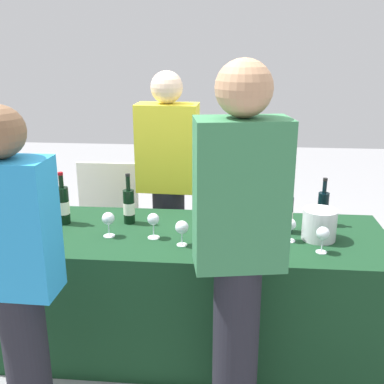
{
  "coord_description": "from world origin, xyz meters",
  "views": [
    {
      "loc": [
        0.23,
        -2.5,
        1.79
      ],
      "look_at": [
        0.0,
        0.0,
        1.0
      ],
      "focal_mm": 43.66,
      "sensor_mm": 36.0,
      "label": 1
    }
  ],
  "objects_px": {
    "wine_bottle_3": "(240,207)",
    "guest_1": "(239,245)",
    "wine_glass_0": "(108,219)",
    "wine_glass_4": "(323,234)",
    "wine_bottle_5": "(323,208)",
    "wine_bottle_4": "(286,214)",
    "wine_bottle_1": "(63,205)",
    "menu_board": "(109,215)",
    "wine_glass_1": "(153,220)",
    "wine_glass_3": "(290,225)",
    "ice_bucket": "(319,225)",
    "wine_bottle_2": "(129,206)",
    "wine_bottle_0": "(44,205)",
    "server_pouring": "(168,180)",
    "wine_glass_2": "(182,228)",
    "guest_0": "(16,274)"
  },
  "relations": [
    {
      "from": "wine_bottle_2",
      "to": "ice_bucket",
      "type": "bearing_deg",
      "value": -7.74
    },
    {
      "from": "wine_bottle_3",
      "to": "wine_bottle_4",
      "type": "distance_m",
      "value": 0.27
    },
    {
      "from": "wine_bottle_3",
      "to": "wine_glass_0",
      "type": "height_order",
      "value": "wine_bottle_3"
    },
    {
      "from": "wine_glass_0",
      "to": "wine_glass_3",
      "type": "bearing_deg",
      "value": 1.31
    },
    {
      "from": "guest_1",
      "to": "ice_bucket",
      "type": "bearing_deg",
      "value": 42.72
    },
    {
      "from": "wine_bottle_0",
      "to": "wine_bottle_5",
      "type": "relative_size",
      "value": 1.08
    },
    {
      "from": "menu_board",
      "to": "wine_glass_1",
      "type": "bearing_deg",
      "value": -64.0
    },
    {
      "from": "wine_bottle_3",
      "to": "wine_glass_3",
      "type": "height_order",
      "value": "wine_bottle_3"
    },
    {
      "from": "wine_bottle_3",
      "to": "ice_bucket",
      "type": "height_order",
      "value": "wine_bottle_3"
    },
    {
      "from": "wine_bottle_4",
      "to": "guest_1",
      "type": "height_order",
      "value": "guest_1"
    },
    {
      "from": "wine_bottle_0",
      "to": "server_pouring",
      "type": "bearing_deg",
      "value": 39.06
    },
    {
      "from": "wine_bottle_2",
      "to": "wine_glass_0",
      "type": "distance_m",
      "value": 0.23
    },
    {
      "from": "wine_glass_1",
      "to": "guest_0",
      "type": "xyz_separation_m",
      "value": [
        -0.47,
        -0.7,
        0.01
      ]
    },
    {
      "from": "wine_glass_4",
      "to": "wine_glass_1",
      "type": "bearing_deg",
      "value": 172.95
    },
    {
      "from": "wine_glass_0",
      "to": "ice_bucket",
      "type": "height_order",
      "value": "ice_bucket"
    },
    {
      "from": "wine_bottle_2",
      "to": "guest_0",
      "type": "bearing_deg",
      "value": -106.94
    },
    {
      "from": "wine_glass_4",
      "to": "guest_1",
      "type": "relative_size",
      "value": 0.08
    },
    {
      "from": "wine_glass_1",
      "to": "guest_1",
      "type": "distance_m",
      "value": 0.72
    },
    {
      "from": "wine_glass_1",
      "to": "wine_glass_3",
      "type": "height_order",
      "value": "wine_glass_1"
    },
    {
      "from": "wine_bottle_2",
      "to": "menu_board",
      "type": "xyz_separation_m",
      "value": [
        -0.39,
        0.93,
        -0.41
      ]
    },
    {
      "from": "wine_glass_2",
      "to": "wine_bottle_4",
      "type": "bearing_deg",
      "value": 22.96
    },
    {
      "from": "wine_bottle_3",
      "to": "guest_1",
      "type": "xyz_separation_m",
      "value": [
        -0.01,
        -0.76,
        0.09
      ]
    },
    {
      "from": "wine_glass_3",
      "to": "wine_glass_4",
      "type": "distance_m",
      "value": 0.2
    },
    {
      "from": "wine_bottle_0",
      "to": "wine_bottle_1",
      "type": "height_order",
      "value": "wine_bottle_1"
    },
    {
      "from": "wine_glass_3",
      "to": "wine_glass_4",
      "type": "xyz_separation_m",
      "value": [
        0.15,
        -0.14,
        0.01
      ]
    },
    {
      "from": "wine_bottle_4",
      "to": "menu_board",
      "type": "height_order",
      "value": "wine_bottle_4"
    },
    {
      "from": "ice_bucket",
      "to": "guest_0",
      "type": "relative_size",
      "value": 0.12
    },
    {
      "from": "wine_glass_0",
      "to": "wine_glass_4",
      "type": "height_order",
      "value": "same"
    },
    {
      "from": "wine_bottle_3",
      "to": "menu_board",
      "type": "distance_m",
      "value": 1.47
    },
    {
      "from": "wine_bottle_3",
      "to": "server_pouring",
      "type": "relative_size",
      "value": 0.2
    },
    {
      "from": "ice_bucket",
      "to": "menu_board",
      "type": "xyz_separation_m",
      "value": [
        -1.5,
        1.08,
        -0.39
      ]
    },
    {
      "from": "wine_glass_2",
      "to": "ice_bucket",
      "type": "relative_size",
      "value": 0.75
    },
    {
      "from": "wine_bottle_5",
      "to": "wine_glass_0",
      "type": "distance_m",
      "value": 1.27
    },
    {
      "from": "wine_glass_1",
      "to": "menu_board",
      "type": "bearing_deg",
      "value": 116.65
    },
    {
      "from": "wine_glass_1",
      "to": "ice_bucket",
      "type": "distance_m",
      "value": 0.93
    },
    {
      "from": "wine_bottle_1",
      "to": "menu_board",
      "type": "xyz_separation_m",
      "value": [
        0.01,
        0.97,
        -0.42
      ]
    },
    {
      "from": "wine_bottle_3",
      "to": "wine_glass_2",
      "type": "relative_size",
      "value": 2.31
    },
    {
      "from": "server_pouring",
      "to": "guest_1",
      "type": "height_order",
      "value": "guest_1"
    },
    {
      "from": "wine_bottle_1",
      "to": "server_pouring",
      "type": "relative_size",
      "value": 0.2
    },
    {
      "from": "wine_bottle_0",
      "to": "menu_board",
      "type": "relative_size",
      "value": 0.36
    },
    {
      "from": "wine_bottle_4",
      "to": "wine_bottle_5",
      "type": "distance_m",
      "value": 0.27
    },
    {
      "from": "wine_bottle_1",
      "to": "wine_bottle_3",
      "type": "relative_size",
      "value": 0.99
    },
    {
      "from": "wine_bottle_2",
      "to": "wine_glass_3",
      "type": "bearing_deg",
      "value": -11.62
    },
    {
      "from": "wine_bottle_4",
      "to": "wine_glass_0",
      "type": "distance_m",
      "value": 1.02
    },
    {
      "from": "ice_bucket",
      "to": "wine_glass_0",
      "type": "bearing_deg",
      "value": -176.77
    },
    {
      "from": "wine_glass_3",
      "to": "menu_board",
      "type": "distance_m",
      "value": 1.79
    },
    {
      "from": "wine_bottle_1",
      "to": "menu_board",
      "type": "relative_size",
      "value": 0.36
    },
    {
      "from": "guest_0",
      "to": "wine_glass_0",
      "type": "bearing_deg",
      "value": 74.82
    },
    {
      "from": "wine_bottle_4",
      "to": "server_pouring",
      "type": "xyz_separation_m",
      "value": [
        -0.77,
        0.58,
        0.02
      ]
    },
    {
      "from": "wine_glass_1",
      "to": "wine_bottle_5",
      "type": "bearing_deg",
      "value": 16.75
    }
  ]
}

